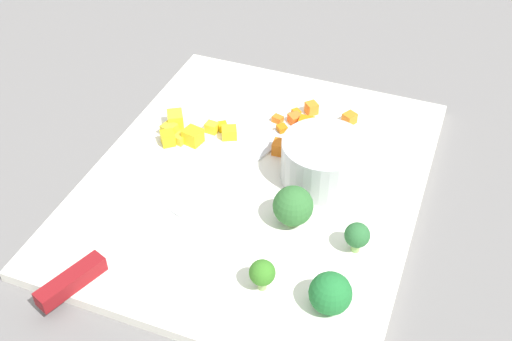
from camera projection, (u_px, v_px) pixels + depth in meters
name	position (u px, v px, depth m)	size (l,w,h in m)	color
ground_plane	(256.00, 185.00, 0.72)	(4.00, 4.00, 0.00)	slate
cutting_board	(256.00, 181.00, 0.71)	(0.44, 0.36, 0.01)	white
prep_bowl	(324.00, 161.00, 0.69)	(0.09, 0.09, 0.05)	#B5BABB
chef_knife	(141.00, 233.00, 0.64)	(0.33, 0.14, 0.02)	silver
carrot_dice_0	(350.00, 118.00, 0.78)	(0.01, 0.02, 0.01)	orange
carrot_dice_1	(300.00, 140.00, 0.75)	(0.01, 0.01, 0.01)	orange
carrot_dice_2	(312.00, 108.00, 0.80)	(0.01, 0.01, 0.01)	orange
carrot_dice_3	(278.00, 119.00, 0.79)	(0.01, 0.01, 0.01)	orange
carrot_dice_4	(296.00, 113.00, 0.80)	(0.01, 0.01, 0.01)	orange
carrot_dice_5	(278.00, 128.00, 0.77)	(0.01, 0.01, 0.01)	orange
carrot_dice_6	(295.00, 119.00, 0.79)	(0.01, 0.02, 0.01)	orange
carrot_dice_7	(306.00, 124.00, 0.77)	(0.02, 0.02, 0.02)	orange
carrot_dice_8	(316.00, 129.00, 0.77)	(0.01, 0.01, 0.01)	orange
carrot_dice_9	(280.00, 147.00, 0.74)	(0.02, 0.02, 0.02)	orange
pepper_dice_0	(168.00, 138.00, 0.75)	(0.02, 0.02, 0.02)	yellow
pepper_dice_1	(223.00, 127.00, 0.77)	(0.01, 0.01, 0.01)	yellow
pepper_dice_2	(193.00, 136.00, 0.75)	(0.02, 0.02, 0.02)	yellow
pepper_dice_3	(229.00, 133.00, 0.76)	(0.02, 0.02, 0.01)	yellow
pepper_dice_4	(169.00, 130.00, 0.77)	(0.02, 0.02, 0.01)	yellow
pepper_dice_5	(175.00, 120.00, 0.78)	(0.02, 0.02, 0.02)	yellow
pepper_dice_6	(212.00, 127.00, 0.77)	(0.01, 0.01, 0.01)	yellow
pepper_dice_7	(180.00, 139.00, 0.76)	(0.01, 0.01, 0.01)	yellow
broccoli_floret_0	(262.00, 273.00, 0.58)	(0.02, 0.02, 0.03)	#8EB168
broccoli_floret_1	(357.00, 236.00, 0.61)	(0.03, 0.03, 0.03)	#8EBC65
broccoli_floret_2	(293.00, 206.00, 0.64)	(0.04, 0.04, 0.05)	#83B25D
broccoli_floret_3	(330.00, 294.00, 0.56)	(0.04, 0.04, 0.04)	#80C162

